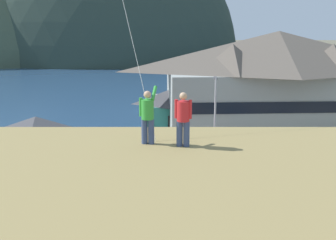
% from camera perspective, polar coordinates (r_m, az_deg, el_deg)
% --- Properties ---
extents(ground_plane, '(600.00, 600.00, 0.00)m').
position_cam_1_polar(ground_plane, '(24.39, 2.86, -14.21)').
color(ground_plane, '#66604C').
extents(parking_lot_pad, '(40.00, 20.00, 0.10)m').
position_cam_1_polar(parking_lot_pad, '(28.90, 2.40, -9.58)').
color(parking_lot_pad, gray).
rests_on(parking_lot_pad, ground).
extents(bay_water, '(360.00, 84.00, 0.03)m').
position_cam_1_polar(bay_water, '(82.42, 0.95, 5.26)').
color(bay_water, navy).
rests_on(bay_water, ground).
extents(far_hill_east_peak, '(82.50, 49.64, 86.31)m').
position_cam_1_polar(far_hill_east_peak, '(132.52, -8.48, 8.06)').
color(far_hill_east_peak, '#2D3D33').
rests_on(far_hill_east_peak, ground).
extents(harbor_lodge, '(24.22, 11.28, 10.59)m').
position_cam_1_polar(harbor_lodge, '(44.32, 15.03, 5.43)').
color(harbor_lodge, '#999E99').
rests_on(harbor_lodge, ground).
extents(storage_shed_near_lot, '(7.99, 6.08, 5.66)m').
position_cam_1_polar(storage_shed_near_lot, '(27.29, -17.39, -5.12)').
color(storage_shed_near_lot, '#756B5B').
rests_on(storage_shed_near_lot, ground).
extents(storage_shed_waterside, '(6.61, 5.55, 4.46)m').
position_cam_1_polar(storage_shed_waterside, '(44.56, 0.55, 1.59)').
color(storage_shed_waterside, '#338475').
rests_on(storage_shed_waterside, ground).
extents(wharf_dock, '(3.20, 13.99, 0.70)m').
position_cam_1_polar(wharf_dock, '(56.24, 2.72, 1.94)').
color(wharf_dock, '#70604C').
rests_on(wharf_dock, ground).
extents(moored_boat_wharfside, '(2.82, 6.89, 2.16)m').
position_cam_1_polar(moored_boat_wharfside, '(54.88, -0.76, 2.07)').
color(moored_boat_wharfside, silver).
rests_on(moored_boat_wharfside, ground).
extents(parked_car_corner_spot, '(4.27, 2.19, 1.82)m').
position_cam_1_polar(parked_car_corner_spot, '(29.89, 4.17, -6.74)').
color(parked_car_corner_spot, red).
rests_on(parked_car_corner_spot, parking_lot_pad).
extents(parked_car_front_row_end, '(4.23, 2.11, 1.82)m').
position_cam_1_polar(parked_car_front_row_end, '(24.32, -3.98, -11.52)').
color(parked_car_front_row_end, slate).
rests_on(parked_car_front_row_end, parking_lot_pad).
extents(parked_car_front_row_silver, '(4.29, 2.24, 1.82)m').
position_cam_1_polar(parked_car_front_row_silver, '(26.23, 16.77, -10.19)').
color(parked_car_front_row_silver, '#236633').
rests_on(parked_car_front_row_silver, parking_lot_pad).
extents(parked_car_front_row_red, '(4.36, 2.38, 1.82)m').
position_cam_1_polar(parked_car_front_row_red, '(29.87, -6.94, -6.82)').
color(parked_car_front_row_red, red).
rests_on(parked_car_front_row_red, parking_lot_pad).
extents(parked_car_mid_row_near, '(4.22, 2.09, 1.82)m').
position_cam_1_polar(parked_car_mid_row_near, '(31.20, 16.81, -6.42)').
color(parked_car_mid_row_near, navy).
rests_on(parked_car_mid_row_near, parking_lot_pad).
extents(parking_light_pole, '(0.24, 0.78, 7.05)m').
position_cam_1_polar(parking_light_pole, '(33.18, 6.70, 0.77)').
color(parking_light_pole, '#ADADB2').
rests_on(parking_light_pole, parking_lot_pad).
extents(person_kite_flyer, '(0.58, 0.63, 1.86)m').
position_cam_1_polar(person_kite_flyer, '(13.20, -2.68, 0.68)').
color(person_kite_flyer, '#384770').
rests_on(person_kite_flyer, grassy_hill_foreground).
extents(person_companion, '(0.54, 0.40, 1.74)m').
position_cam_1_polar(person_companion, '(12.91, 2.28, 0.33)').
color(person_companion, '#384770').
rests_on(person_companion, grassy_hill_foreground).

